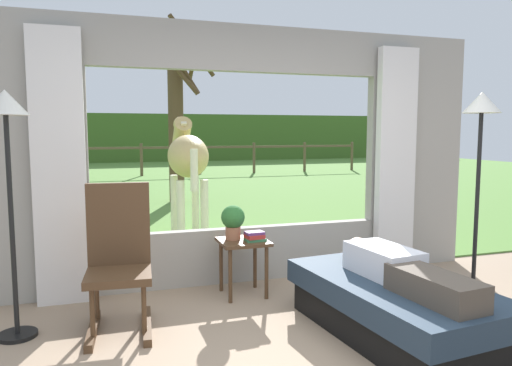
{
  "coord_description": "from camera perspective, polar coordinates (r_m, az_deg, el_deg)",
  "views": [
    {
      "loc": [
        -1.36,
        -2.37,
        1.52
      ],
      "look_at": [
        0.0,
        1.8,
        1.05
      ],
      "focal_mm": 33.91,
      "sensor_mm": 36.0,
      "label": 1
    }
  ],
  "objects": [
    {
      "name": "pasture_fence_line",
      "position": [
        16.78,
        -13.38,
        3.28
      ],
      "size": [
        16.1,
        0.1,
        1.1
      ],
      "color": "brown",
      "rests_on": "outdoor_pasture_lawn"
    },
    {
      "name": "reclining_person",
      "position": [
        3.72,
        16.47,
        -9.68
      ],
      "size": [
        0.4,
        1.44,
        0.22
      ],
      "rotation": [
        0.0,
        0.0,
        0.1
      ],
      "color": "silver",
      "rests_on": "recliner_sofa"
    },
    {
      "name": "floor_lamp_right",
      "position": [
        4.62,
        24.95,
        5.3
      ],
      "size": [
        0.32,
        0.32,
        1.86
      ],
      "color": "black",
      "rests_on": "ground_plane"
    },
    {
      "name": "outdoor_pasture_lawn",
      "position": [
        15.66,
        -12.96,
        0.41
      ],
      "size": [
        36.0,
        21.68,
        0.02
      ],
      "primitive_type": "cube",
      "color": "#568438",
      "rests_on": "ground_plane"
    },
    {
      "name": "recliner_sofa",
      "position": [
        3.85,
        15.9,
        -13.86
      ],
      "size": [
        1.06,
        1.78,
        0.42
      ],
      "rotation": [
        0.0,
        0.0,
        0.1
      ],
      "color": "black",
      "rests_on": "ground_plane"
    },
    {
      "name": "back_wall_with_window",
      "position": [
        4.83,
        -1.69,
        2.9
      ],
      "size": [
        5.2,
        0.12,
        2.55
      ],
      "color": "#9E998E",
      "rests_on": "ground_plane"
    },
    {
      "name": "horse",
      "position": [
        7.0,
        -8.12,
        3.06
      ],
      "size": [
        0.61,
        1.81,
        1.73
      ],
      "rotation": [
        0.0,
        0.0,
        -0.04
      ],
      "color": "tan",
      "rests_on": "outdoor_pasture_lawn"
    },
    {
      "name": "pasture_tree",
      "position": [
        10.36,
        -9.28,
        7.41
      ],
      "size": [
        1.33,
        1.3,
        3.74
      ],
      "color": "#4C3823",
      "rests_on": "outdoor_pasture_lawn"
    },
    {
      "name": "floor_lamp_left",
      "position": [
        3.87,
        -27.31,
        4.62
      ],
      "size": [
        0.32,
        0.32,
        1.81
      ],
      "color": "black",
      "rests_on": "ground_plane"
    },
    {
      "name": "curtain_panel_right",
      "position": [
        5.44,
        16.13,
        2.5
      ],
      "size": [
        0.44,
        0.1,
        2.4
      ],
      "primitive_type": "cube",
      "color": "silver",
      "rests_on": "ground_plane"
    },
    {
      "name": "potted_plant",
      "position": [
        4.49,
        -2.73,
        -4.37
      ],
      "size": [
        0.22,
        0.22,
        0.32
      ],
      "color": "#9E6042",
      "rests_on": "side_table"
    },
    {
      "name": "side_table",
      "position": [
        4.52,
        -1.52,
        -7.91
      ],
      "size": [
        0.44,
        0.44,
        0.52
      ],
      "color": "#4C331E",
      "rests_on": "ground_plane"
    },
    {
      "name": "book_stack",
      "position": [
        4.45,
        -0.16,
        -6.33
      ],
      "size": [
        0.19,
        0.16,
        0.09
      ],
      "color": "#337247",
      "rests_on": "side_table"
    },
    {
      "name": "curtain_panel_left",
      "position": [
        4.51,
        -22.21,
        1.6
      ],
      "size": [
        0.44,
        0.1,
        2.4
      ],
      "primitive_type": "cube",
      "color": "silver",
      "rests_on": "ground_plane"
    },
    {
      "name": "rocking_chair",
      "position": [
        3.91,
        -15.86,
        -8.53
      ],
      "size": [
        0.52,
        0.72,
        1.12
      ],
      "rotation": [
        0.0,
        0.0,
        -0.08
      ],
      "color": "#4C331E",
      "rests_on": "ground_plane"
    },
    {
      "name": "distant_hill_ridge",
      "position": [
        25.41,
        -15.01,
        5.17
      ],
      "size": [
        36.0,
        2.0,
        2.4
      ],
      "primitive_type": "cube",
      "color": "#416426",
      "rests_on": "ground_plane"
    }
  ]
}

